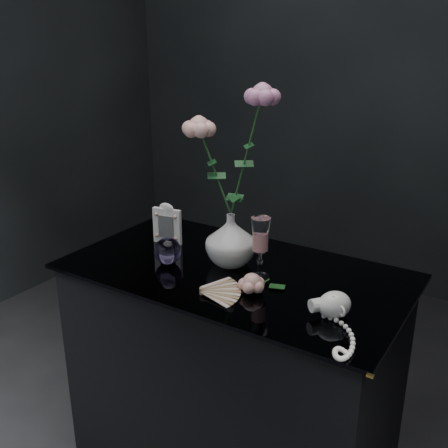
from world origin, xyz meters
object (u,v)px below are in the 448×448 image
Objects in this scene: paperweight at (168,251)px; wine_glass at (260,248)px; vase at (231,240)px; loose_rose at (252,283)px; picture_frame at (167,223)px; pearl_jar at (334,304)px.

wine_glass is at bearing 12.50° from paperweight.
loose_rose is (0.15, -0.13, -0.05)m from vase.
wine_glass is at bearing -19.35° from picture_frame.
wine_glass is (0.13, -0.04, 0.01)m from vase.
picture_frame reaches higher than pearl_jar.
vase is 0.98× the size of loose_rose.
picture_frame is (-0.28, 0.03, -0.01)m from vase.
pearl_jar is at bearing -18.84° from vase.
paperweight is at bearing -167.50° from wine_glass.
wine_glass is 1.12× the size of loose_rose.
loose_rose is (0.43, -0.17, -0.04)m from picture_frame.
wine_glass is 0.74× the size of pearl_jar.
paperweight is 0.34× the size of pearl_jar.
picture_frame is at bearing 169.78° from loose_rose.
vase reaches higher than pearl_jar.
loose_rose is at bearing -30.35° from picture_frame.
paperweight reaches higher than loose_rose.
paperweight is at bearing -174.24° from loose_rose.
loose_rose is at bearing -74.03° from wine_glass.
pearl_jar is (0.27, -0.10, -0.06)m from wine_glass.
vase is 0.87× the size of wine_glass.
pearl_jar is (0.57, -0.03, -0.01)m from paperweight.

